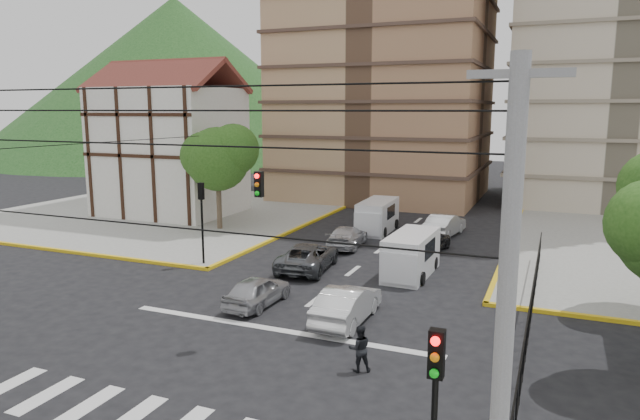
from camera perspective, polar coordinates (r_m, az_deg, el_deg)
The scene contains 20 objects.
ground at distance 21.51m, azimuth -5.81°, elevation -12.92°, with size 160.00×160.00×0.00m, color black.
sidewalk_nw at distance 48.35m, azimuth -15.43°, elevation -0.21°, with size 26.00×26.00×0.15m, color gray.
stop_line at distance 22.48m, azimuth -4.33°, elevation -11.84°, with size 13.00×0.40×0.01m, color silver.
tudor_building at distance 47.12m, azimuth -14.76°, elevation 5.91°, with size 10.80×8.05×12.23m.
distant_hill at distance 108.76m, azimuth -14.12°, elevation 12.71°, with size 70.00×70.00×28.00m, color #174316.
park_fence at distance 23.41m, azimuth 20.19°, elevation -11.56°, with size 0.10×22.50×1.66m, color black, non-canonical shape.
tree_tudor at distance 39.79m, azimuth -10.07°, elevation 5.34°, with size 5.39×4.40×7.43m.
traffic_light_se at distance 11.05m, azimuth 11.39°, elevation -18.61°, with size 0.28×0.22×4.40m.
traffic_light_nw at distance 31.01m, azimuth -11.75°, elevation 0.06°, with size 0.28×0.22×4.40m.
traffic_light_hanging at distance 18.22m, azimuth -9.19°, elevation 2.12°, with size 18.00×9.12×0.92m.
utility_pole_se at distance 9.12m, azimuth 17.83°, elevation -13.76°, with size 1.40×0.28×9.00m.
van_right_lane at distance 29.27m, azimuth 9.00°, elevation -4.58°, with size 2.03×4.84×2.16m.
van_left_lane at distance 39.40m, azimuth 5.67°, elevation -0.71°, with size 2.05×4.87×2.17m.
car_silver_front_left at distance 24.95m, azimuth -6.29°, elevation -8.03°, with size 1.55×3.86×1.32m, color #A2A2A7.
car_white_front_right at distance 22.98m, azimuth 2.72°, elevation -9.39°, with size 1.55×4.45×1.47m, color white.
car_grey_mid_left at distance 30.20m, azimuth -1.21°, elevation -4.65°, with size 2.37×5.14×1.43m, color #53565A.
car_silver_rear_left at distance 35.10m, azimuth 2.72°, elevation -2.68°, with size 1.83×4.50×1.31m, color #BABBBF.
car_darkgrey_mid_right at distance 34.40m, azimuth 10.69°, elevation -2.96°, with size 1.75×4.34×1.48m, color #242427.
car_white_rear_right at distance 39.11m, azimuth 12.37°, elevation -1.44°, with size 1.57×4.52×1.49m, color white.
pedestrian_crosswalk at distance 18.94m, azimuth 3.97°, elevation -13.64°, with size 0.75×0.58×1.54m, color black.
Camera 1 is at (9.55, -17.35, 8.37)m, focal length 32.00 mm.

